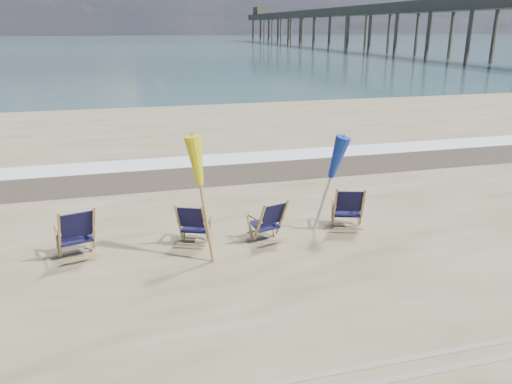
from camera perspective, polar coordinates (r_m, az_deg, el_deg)
ocean at (r=134.94m, az=-14.64°, el=16.11°), size 400.00×400.00×0.00m
surf_foam at (r=15.87m, az=-5.76°, el=3.63°), size 200.00×1.40×0.01m
wet_sand_strip at (r=14.44m, az=-4.76°, el=2.18°), size 200.00×2.60×0.00m
beach_chair_0 at (r=9.47m, az=-18.02°, el=-4.21°), size 0.84×0.90×1.05m
beach_chair_1 at (r=9.47m, az=-5.85°, el=-3.81°), size 0.80×0.83×0.91m
beach_chair_2 at (r=9.72m, az=3.03°, el=-3.13°), size 0.74×0.79×0.91m
beach_chair_3 at (r=10.37m, az=12.05°, el=-1.89°), size 0.82×0.87×0.99m
umbrella_yellow at (r=8.54m, az=-6.12°, el=2.77°), size 0.30×0.30×2.27m
umbrella_blue at (r=9.94m, az=8.25°, el=3.67°), size 0.30×0.30×2.04m
fishing_pier at (r=90.41m, az=12.10°, el=18.40°), size 4.40×140.00×9.30m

